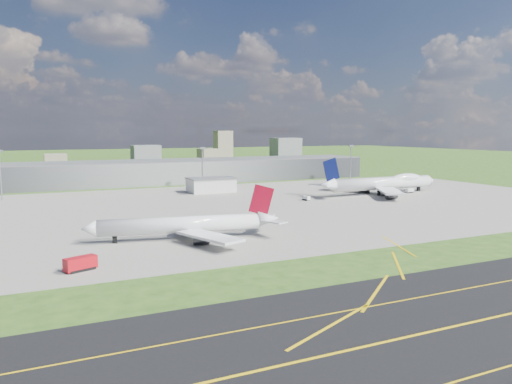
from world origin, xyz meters
name	(u,v)px	position (x,y,z in m)	size (l,w,h in m)	color
ground	(171,185)	(0.00, 150.00, 0.00)	(1400.00, 1400.00, 0.00)	#294C18
apron	(254,206)	(10.00, 40.00, 0.04)	(360.00, 190.00, 0.08)	gray
terminal	(165,172)	(0.00, 165.00, 7.50)	(300.00, 42.00, 15.00)	gray
ops_building	(211,185)	(10.00, 100.00, 4.00)	(26.00, 16.00, 8.00)	silver
mast_west	(0,166)	(-100.00, 115.00, 17.71)	(3.50, 2.00, 25.90)	gray
mast_center	(202,161)	(10.00, 115.00, 17.71)	(3.50, 2.00, 25.90)	gray
mast_east	(351,157)	(120.00, 115.00, 17.71)	(3.50, 2.00, 25.90)	gray
airliner_red_twin	(188,225)	(-41.31, -17.55, 4.72)	(64.35, 49.54, 17.74)	white
airliner_blue_quad	(383,183)	(95.66, 50.56, 5.99)	(82.41, 64.73, 21.55)	white
fire_truck	(80,264)	(-77.66, -42.15, 1.79)	(8.68, 5.81, 3.60)	#B30C15
tug_yellow	(209,223)	(-26.53, 3.12, 0.84)	(3.56, 2.95, 1.59)	yellow
van_white_near	(306,198)	(42.03, 45.58, 1.17)	(2.81, 4.74, 2.30)	white
van_white_far	(410,191)	(112.78, 47.40, 1.29)	(5.16, 2.80, 2.56)	silver
bldg_cw	(56,161)	(-60.00, 340.00, 7.00)	(20.00, 18.00, 14.00)	gray
bldg_c	(146,157)	(20.00, 310.00, 11.00)	(26.00, 20.00, 22.00)	slate
bldg_ce	(209,156)	(100.00, 350.00, 8.00)	(22.00, 24.00, 16.00)	gray
bldg_e	(286,150)	(180.00, 320.00, 14.00)	(30.00, 22.00, 28.00)	slate
bldg_tall_e	(223,145)	(140.00, 410.00, 18.00)	(20.00, 18.00, 36.00)	gray
tree_c	(109,165)	(-20.00, 280.00, 5.84)	(8.10, 8.10, 9.90)	#382314
tree_e	(207,163)	(70.00, 275.00, 5.51)	(7.65, 7.65, 9.35)	#382314
tree_far_e	(285,161)	(160.00, 285.00, 4.53)	(6.30, 6.30, 7.70)	#382314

